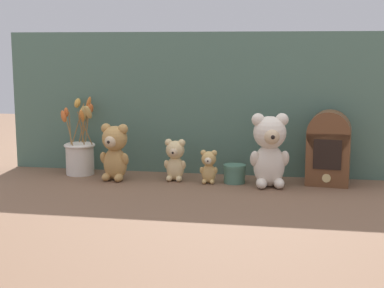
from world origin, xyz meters
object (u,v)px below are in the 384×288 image
Objects in this scene: teddy_bear_small at (175,159)px; decorative_tin_tall at (235,174)px; teddy_bear_tiny at (209,166)px; vintage_radio at (329,147)px; flower_vase at (80,152)px; teddy_bear_medium at (115,151)px; teddy_bear_large at (270,149)px.

decorative_tin_tall is (0.23, 0.00, -0.05)m from teddy_bear_small.
vintage_radio reaches higher than teddy_bear_tiny.
flower_vase is 0.98m from vintage_radio.
teddy_bear_large is at bearing -0.46° from teddy_bear_medium.
decorative_tin_tall is (0.63, -0.05, -0.05)m from flower_vase.
teddy_bear_medium is 1.73× the size of teddy_bear_tiny.
vintage_radio is at bearing 7.35° from teddy_bear_tiny.
teddy_bear_medium is 0.71× the size of flower_vase.
teddy_bear_large is 0.87× the size of flower_vase.
vintage_radio is at bearing 5.69° from decorative_tin_tall.
decorative_tin_tall is at bearing -4.08° from flower_vase.
teddy_bear_tiny is (0.13, -0.02, -0.02)m from teddy_bear_small.
teddy_bear_medium is 0.47m from decorative_tin_tall.
teddy_bear_medium reaches higher than teddy_bear_small.
teddy_bear_medium is 0.24m from teddy_bear_small.
teddy_bear_tiny is (-0.23, 0.02, -0.08)m from teddy_bear_large.
flower_vase reaches higher than teddy_bear_small.
flower_vase is 0.64m from decorative_tin_tall.
teddy_bear_medium reaches higher than teddy_bear_tiny.
teddy_bear_medium is (-0.60, 0.00, -0.03)m from teddy_bear_large.
decorative_tin_tall is at bearing 0.22° from teddy_bear_small.
vintage_radio is (0.81, 0.07, 0.03)m from teddy_bear_medium.
decorative_tin_tall is at bearing 163.84° from teddy_bear_large.
flower_vase is at bearing 172.81° from teddy_bear_tiny.
teddy_bear_large is 1.68× the size of teddy_bear_small.
teddy_bear_small is at bearing 170.84° from teddy_bear_tiny.
teddy_bear_medium is 0.79× the size of vintage_radio.
teddy_bear_medium is at bearing -175.86° from decorative_tin_tall.
flower_vase is at bearing 179.39° from vintage_radio.
teddy_bear_large is at bearing -5.88° from teddy_bear_small.
flower_vase is (-0.40, 0.05, 0.01)m from teddy_bear_small.
teddy_bear_large is at bearing -161.31° from vintage_radio.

